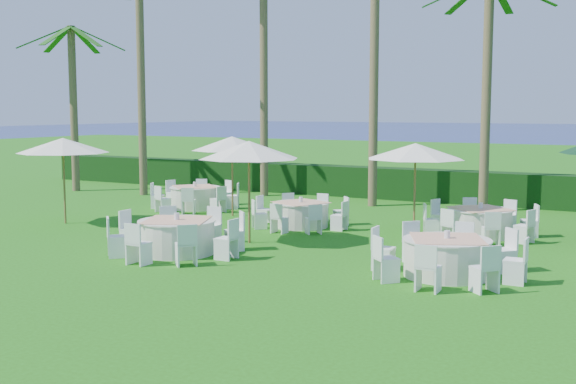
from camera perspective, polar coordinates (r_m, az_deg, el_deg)
name	(u,v)px	position (r m, az deg, el deg)	size (l,w,h in m)	color
ground	(214,251)	(17.95, -5.89, -4.65)	(120.00, 120.00, 0.00)	#226310
hedge	(388,183)	(28.46, 7.89, 0.70)	(34.00, 1.00, 1.20)	black
banquet_table_b	(177,236)	(17.67, -8.76, -3.43)	(3.28, 3.28, 0.99)	beige
banquet_table_c	(447,256)	(15.46, 12.43, -4.99)	(3.21, 3.21, 0.97)	beige
banquet_table_d	(195,197)	(25.55, -7.35, -0.39)	(3.05, 3.05, 0.94)	beige
banquet_table_e	(301,214)	(21.41, 1.02, -1.74)	(2.92, 2.92, 0.89)	beige
banquet_table_f	(480,222)	(20.48, 14.95, -2.28)	(3.03, 3.03, 0.94)	beige
umbrella_a	(63,146)	(22.88, -17.36, 3.53)	(2.74, 2.74, 2.61)	brown
umbrella_b	(249,150)	(18.62, -3.10, 3.33)	(2.63, 2.63, 2.67)	brown
umbrella_c	(232,143)	(23.46, -4.45, 3.85)	(2.66, 2.66, 2.60)	brown
umbrella_d	(415,151)	(20.33, 10.04, 3.19)	(2.77, 2.77, 2.54)	brown
palm_a	(141,71)	(29.87, -11.54, 9.35)	(4.17, 4.40, 9.08)	brown
palm_b	(264,58)	(29.03, -1.93, 10.54)	(4.33, 4.31, 10.04)	brown
palm_c	(374,46)	(26.11, 6.84, 11.40)	(4.40, 4.17, 10.45)	brown
palm_d	(487,82)	(25.40, 15.43, 8.34)	(4.12, 4.40, 7.86)	brown
palm_f	(73,99)	(32.02, -16.60, 7.06)	(4.31, 4.33, 6.96)	brown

